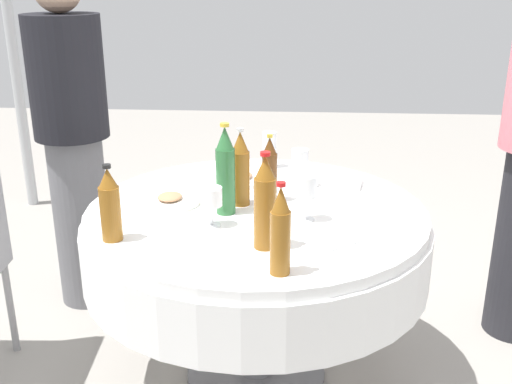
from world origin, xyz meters
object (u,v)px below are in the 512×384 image
wine_glass_near (269,142)px  plate_mid (242,179)px  wine_glass_east (300,160)px  bottle_amber_right (110,206)px  bottle_brown_north (270,171)px  bottle_amber_rear (265,204)px  bottle_green_south (225,172)px  wine_glass_north (211,198)px  wine_glass_rear (307,189)px  bottle_amber_west (280,232)px  dining_table (256,245)px  person_west (73,138)px  plate_far (170,200)px  bottle_amber_near (240,170)px

wine_glass_near → plate_mid: bearing=153.0°
wine_glass_near → wine_glass_east: (-0.25, -0.13, -0.00)m
bottle_amber_right → wine_glass_east: 0.83m
bottle_brown_north → bottle_amber_rear: (-0.42, -0.00, 0.03)m
wine_glass_near → bottle_green_south: bearing=166.7°
plate_mid → wine_glass_north: bearing=172.6°
wine_glass_rear → bottle_green_south: bearing=80.1°
bottle_amber_west → wine_glass_rear: bottle_amber_west is taller
dining_table → person_west: size_ratio=0.80×
bottle_green_south → wine_glass_rear: bearing=-99.9°
wine_glass_east → bottle_brown_north: bearing=146.9°
bottle_amber_west → plate_mid: (0.81, 0.18, -0.12)m
dining_table → plate_far: 0.37m
plate_far → plate_mid: bearing=-42.5°
plate_far → bottle_amber_right: bearing=160.1°
bottle_green_south → bottle_brown_north: bearing=-48.6°
bottle_amber_near → plate_far: 0.29m
bottle_amber_near → plate_mid: bearing=4.1°
bottle_amber_near → plate_mid: bottle_amber_near is taller
bottle_brown_north → person_west: 1.06m
dining_table → bottle_amber_rear: size_ratio=4.09×
wine_glass_north → bottle_amber_right: bearing=113.7°
bottle_amber_right → wine_glass_east: size_ratio=1.66×
wine_glass_near → wine_glass_rear: size_ratio=0.98×
bottle_amber_near → wine_glass_east: (0.22, -0.22, -0.02)m
bottle_amber_west → person_west: (1.09, 0.99, -0.03)m
wine_glass_east → plate_mid: size_ratio=0.71×
bottle_brown_north → bottle_amber_right: bearing=128.3°
bottle_brown_north → person_west: size_ratio=0.16×
dining_table → wine_glass_near: 0.57m
plate_far → person_west: 0.80m
bottle_amber_right → bottle_amber_rear: 0.50m
dining_table → bottle_green_south: bearing=116.5°
bottle_green_south → bottle_amber_west: bottle_green_south is taller
dining_table → bottle_amber_right: size_ratio=5.02×
bottle_green_south → wine_glass_near: (0.56, -0.13, -0.04)m
wine_glass_north → person_west: person_west is taller
bottle_green_south → wine_glass_east: 0.41m
bottle_amber_west → bottle_amber_right: bottle_amber_west is taller
bottle_amber_near → wine_glass_north: bottle_amber_near is taller
bottle_brown_north → plate_mid: bottle_brown_north is taller
dining_table → plate_far: plate_far is taller
bottle_amber_near → bottle_amber_right: bearing=131.6°
wine_glass_east → bottle_amber_right: bearing=132.9°
bottle_amber_near → plate_mid: size_ratio=1.35×
bottle_amber_near → person_west: size_ratio=0.18×
bottle_brown_north → wine_glass_rear: (-0.18, -0.14, -0.00)m
bottle_amber_rear → plate_far: (0.36, 0.38, -0.13)m
bottle_green_south → wine_glass_north: (-0.12, 0.03, -0.05)m
bottle_green_south → bottle_amber_west: (-0.46, -0.21, -0.03)m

